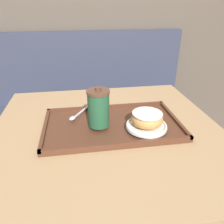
# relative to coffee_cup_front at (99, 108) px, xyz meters

# --- Properties ---
(wall_behind) EXTENTS (8.00, 0.05, 2.40)m
(wall_behind) POSITION_rel_coffee_cup_front_xyz_m (0.03, 1.11, 0.35)
(wall_behind) COLOR brown
(wall_behind) RESTS_ON ground_plane
(booth_bench) EXTENTS (1.53, 0.44, 1.00)m
(booth_bench) POSITION_rel_coffee_cup_front_xyz_m (-0.00, 0.87, -0.53)
(booth_bench) COLOR #33384C
(booth_bench) RESTS_ON ground_plane
(cafe_table) EXTENTS (0.88, 0.87, 0.75)m
(cafe_table) POSITION_rel_coffee_cup_front_xyz_m (0.03, 0.01, -0.28)
(cafe_table) COLOR tan
(cafe_table) RESTS_ON ground_plane
(serving_tray) EXTENTS (0.52, 0.31, 0.02)m
(serving_tray) POSITION_rel_coffee_cup_front_xyz_m (0.05, 0.02, -0.09)
(serving_tray) COLOR #512D1E
(serving_tray) RESTS_ON cafe_table
(coffee_cup_front) EXTENTS (0.08, 0.08, 0.15)m
(coffee_cup_front) POSITION_rel_coffee_cup_front_xyz_m (0.00, 0.00, 0.00)
(coffee_cup_front) COLOR #235638
(coffee_cup_front) RESTS_ON serving_tray
(plate_with_chocolate_donut) EXTENTS (0.15, 0.15, 0.01)m
(plate_with_chocolate_donut) POSITION_rel_coffee_cup_front_xyz_m (0.17, -0.05, -0.06)
(plate_with_chocolate_donut) COLOR white
(plate_with_chocolate_donut) RESTS_ON serving_tray
(donut_chocolate_glazed) EXTENTS (0.12, 0.12, 0.05)m
(donut_chocolate_glazed) POSITION_rel_coffee_cup_front_xyz_m (0.17, -0.05, -0.03)
(donut_chocolate_glazed) COLOR tan
(donut_chocolate_glazed) RESTS_ON plate_with_chocolate_donut
(spoon) EXTENTS (0.09, 0.13, 0.01)m
(spoon) POSITION_rel_coffee_cup_front_xyz_m (-0.09, 0.07, -0.07)
(spoon) COLOR silver
(spoon) RESTS_ON serving_tray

